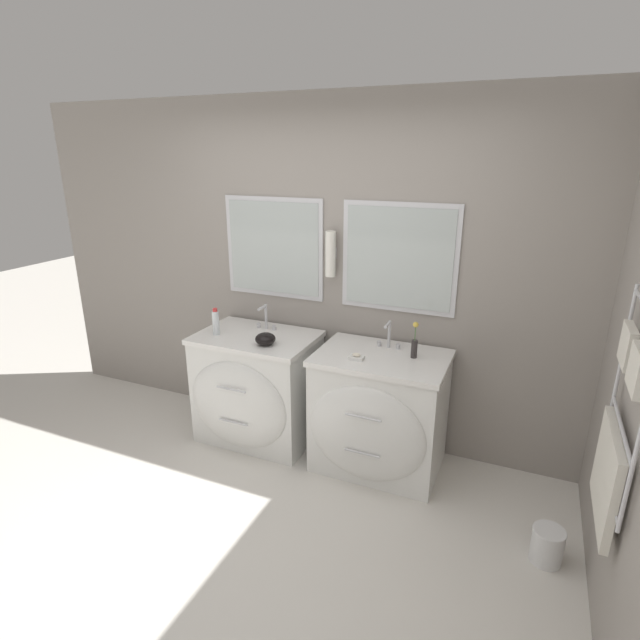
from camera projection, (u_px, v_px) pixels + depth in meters
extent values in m
plane|color=silver|center=(221.00, 565.00, 2.79)|extent=(16.00, 16.00, 0.00)
cube|color=gray|center=(332.00, 276.00, 3.79)|extent=(5.35, 0.06, 2.60)
cube|color=silver|center=(274.00, 248.00, 3.88)|extent=(0.83, 0.02, 0.78)
cube|color=#B2BCBA|center=(273.00, 248.00, 3.87)|extent=(0.76, 0.01, 0.71)
cube|color=silver|center=(399.00, 258.00, 3.51)|extent=(0.83, 0.02, 0.78)
cube|color=#B2BCBA|center=(398.00, 258.00, 3.50)|extent=(0.76, 0.01, 0.71)
cylinder|color=white|center=(330.00, 254.00, 3.65)|extent=(0.08, 0.08, 0.33)
cube|color=silver|center=(333.00, 253.00, 3.69)|extent=(0.05, 0.02, 0.08)
cylinder|color=silver|center=(640.00, 437.00, 1.87)|extent=(0.02, 0.02, 0.88)
cylinder|color=silver|center=(619.00, 372.00, 2.42)|extent=(0.02, 0.02, 0.88)
cylinder|color=silver|center=(634.00, 371.00, 2.10)|extent=(0.02, 0.63, 0.02)
cylinder|color=silver|center=(622.00, 428.00, 2.19)|extent=(0.02, 0.63, 0.02)
cylinder|color=silver|center=(610.00, 481.00, 2.28)|extent=(0.02, 0.63, 0.02)
cube|color=silver|center=(607.00, 476.00, 2.28)|extent=(0.04, 0.53, 0.45)
cube|color=silver|center=(638.00, 370.00, 1.97)|extent=(0.04, 0.22, 0.18)
cube|color=silver|center=(628.00, 346.00, 2.21)|extent=(0.04, 0.22, 0.18)
cube|color=white|center=(258.00, 389.00, 3.95)|extent=(0.88, 0.59, 0.83)
ellipsoid|color=white|center=(238.00, 405.00, 3.69)|extent=(0.81, 0.13, 0.70)
cube|color=white|center=(256.00, 338.00, 3.81)|extent=(0.90, 0.62, 0.04)
ellipsoid|color=white|center=(254.00, 343.00, 3.79)|extent=(0.43, 0.38, 0.10)
cylinder|color=silver|center=(231.00, 389.00, 3.57)|extent=(0.24, 0.01, 0.01)
cylinder|color=silver|center=(233.00, 422.00, 3.65)|extent=(0.24, 0.01, 0.01)
cube|color=white|center=(379.00, 414.00, 3.57)|extent=(0.88, 0.59, 0.83)
ellipsoid|color=white|center=(366.00, 434.00, 3.31)|extent=(0.81, 0.13, 0.70)
cube|color=white|center=(382.00, 358.00, 3.43)|extent=(0.90, 0.62, 0.04)
ellipsoid|color=white|center=(380.00, 364.00, 3.41)|extent=(0.43, 0.38, 0.10)
cylinder|color=silver|center=(363.00, 418.00, 3.19)|extent=(0.24, 0.01, 0.01)
cylinder|color=silver|center=(362.00, 453.00, 3.28)|extent=(0.24, 0.01, 0.01)
cylinder|color=silver|center=(266.00, 317.00, 3.91)|extent=(0.02, 0.02, 0.20)
cylinder|color=silver|center=(262.00, 308.00, 3.83)|extent=(0.02, 0.11, 0.02)
cylinder|color=silver|center=(259.00, 325.00, 3.96)|extent=(0.03, 0.03, 0.04)
cylinder|color=silver|center=(274.00, 328.00, 3.91)|extent=(0.03, 0.03, 0.04)
cylinder|color=silver|center=(389.00, 334.00, 3.53)|extent=(0.02, 0.02, 0.20)
cylinder|color=silver|center=(388.00, 325.00, 3.46)|extent=(0.02, 0.11, 0.02)
cylinder|color=silver|center=(379.00, 344.00, 3.59)|extent=(0.03, 0.03, 0.04)
cylinder|color=silver|center=(398.00, 346.00, 3.53)|extent=(0.03, 0.03, 0.04)
cylinder|color=silver|center=(216.00, 323.00, 3.79)|extent=(0.05, 0.05, 0.18)
cylinder|color=red|center=(215.00, 310.00, 3.76)|extent=(0.03, 0.03, 0.02)
ellipsoid|color=black|center=(265.00, 339.00, 3.60)|extent=(0.15, 0.15, 0.09)
cylinder|color=#332D2D|center=(414.00, 349.00, 3.37)|extent=(0.04, 0.04, 0.12)
cylinder|color=#477238|center=(415.00, 333.00, 3.33)|extent=(0.01, 0.01, 0.11)
sphere|color=#E5BF47|center=(416.00, 325.00, 3.31)|extent=(0.04, 0.04, 0.04)
cube|color=white|center=(356.00, 358.00, 3.35)|extent=(0.10, 0.07, 0.02)
ellipsoid|color=#F2E5CC|center=(356.00, 355.00, 3.35)|extent=(0.06, 0.04, 0.02)
cylinder|color=silver|center=(547.00, 545.00, 2.79)|extent=(0.17, 0.17, 0.21)
torus|color=silver|center=(550.00, 531.00, 2.76)|extent=(0.18, 0.18, 0.01)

